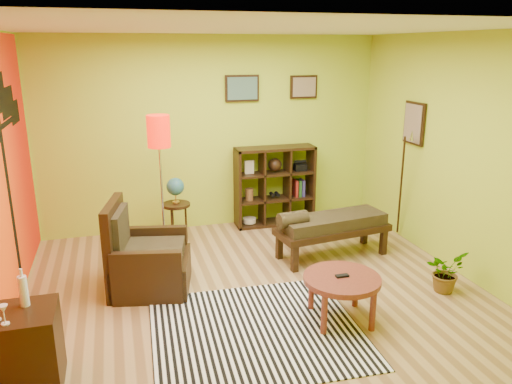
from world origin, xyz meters
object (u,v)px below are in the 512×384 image
object	(u,v)px
side_cabinet	(22,350)
globe_table	(176,194)
bench	(330,225)
potted_plant	(445,275)
coffee_table	(342,283)
armchair	(145,263)
cube_shelf	(276,186)
floor_lamp	(159,145)

from	to	relation	value
side_cabinet	globe_table	world-z (taller)	side_cabinet
bench	potted_plant	distance (m)	1.51
globe_table	potted_plant	xyz separation A→B (m)	(2.68, -2.25, -0.52)
coffee_table	globe_table	world-z (taller)	globe_table
globe_table	potted_plant	distance (m)	3.53
coffee_table	side_cabinet	bearing A→B (deg)	-174.84
coffee_table	armchair	size ratio (longest dim) A/B	0.74
coffee_table	cube_shelf	xyz separation A→B (m)	(0.25, 2.87, 0.20)
armchair	floor_lamp	distance (m)	1.38
armchair	floor_lamp	world-z (taller)	floor_lamp
armchair	globe_table	xyz separation A→B (m)	(0.52, 1.26, 0.40)
side_cabinet	cube_shelf	size ratio (longest dim) A/B	0.82
coffee_table	globe_table	distance (m)	2.83
coffee_table	side_cabinet	size ratio (longest dim) A/B	0.77
globe_table	bench	distance (m)	2.11
armchair	side_cabinet	world-z (taller)	armchair
coffee_table	cube_shelf	size ratio (longest dim) A/B	0.63
globe_table	side_cabinet	bearing A→B (deg)	-119.60
armchair	bench	size ratio (longest dim) A/B	0.66
coffee_table	floor_lamp	size ratio (longest dim) A/B	0.41
floor_lamp	cube_shelf	bearing A→B (deg)	29.59
armchair	coffee_table	bearing A→B (deg)	-34.08
bench	globe_table	bearing A→B (deg)	150.56
bench	side_cabinet	bearing A→B (deg)	-153.05
floor_lamp	cube_shelf	world-z (taller)	floor_lamp
cube_shelf	potted_plant	bearing A→B (deg)	-66.77
armchair	side_cabinet	xyz separation A→B (m)	(-1.05, -1.49, 0.03)
side_cabinet	cube_shelf	xyz separation A→B (m)	(3.11, 3.13, 0.26)
coffee_table	floor_lamp	world-z (taller)	floor_lamp
cube_shelf	side_cabinet	bearing A→B (deg)	-134.90
armchair	globe_table	world-z (taller)	armchair
globe_table	bench	bearing A→B (deg)	-29.44
side_cabinet	floor_lamp	distance (m)	2.75
globe_table	floor_lamp	bearing A→B (deg)	-110.24
coffee_table	bench	world-z (taller)	bench
armchair	side_cabinet	distance (m)	1.82
side_cabinet	bench	bearing A→B (deg)	26.95
bench	floor_lamp	bearing A→B (deg)	169.29
armchair	globe_table	size ratio (longest dim) A/B	1.10
side_cabinet	globe_table	xyz separation A→B (m)	(1.56, 2.75, 0.37)
globe_table	potted_plant	size ratio (longest dim) A/B	1.99
coffee_table	potted_plant	world-z (taller)	coffee_table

